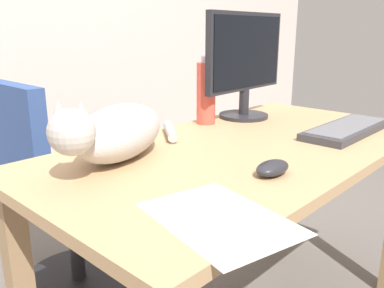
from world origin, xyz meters
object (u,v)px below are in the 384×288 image
object	(u,v)px
monitor	(246,62)
office_chair	(62,208)
computer_mouse	(272,168)
water_bottle	(206,93)
cat	(116,132)
keyboard	(347,129)

from	to	relation	value
monitor	office_chair	bearing A→B (deg)	143.39
computer_mouse	water_bottle	bearing A→B (deg)	57.67
cat	monitor	bearing A→B (deg)	6.54
office_chair	computer_mouse	xyz separation A→B (m)	(0.10, -0.91, 0.36)
office_chair	cat	xyz separation A→B (m)	(-0.09, -0.53, 0.43)
monitor	keyboard	xyz separation A→B (m)	(0.04, -0.42, -0.21)
keyboard	cat	xyz separation A→B (m)	(-0.74, 0.34, 0.07)
monitor	cat	distance (m)	0.72
computer_mouse	office_chair	bearing A→B (deg)	96.28
keyboard	cat	distance (m)	0.82
cat	water_bottle	size ratio (longest dim) A/B	2.25
keyboard	office_chair	bearing A→B (deg)	126.77
monitor	keyboard	bearing A→B (deg)	-84.25
office_chair	cat	size ratio (longest dim) A/B	1.56
keyboard	computer_mouse	world-z (taller)	computer_mouse
keyboard	cat	size ratio (longest dim) A/B	0.77
office_chair	computer_mouse	size ratio (longest dim) A/B	8.14
office_chair	computer_mouse	distance (m)	0.98
office_chair	water_bottle	xyz separation A→B (m)	(0.42, -0.41, 0.47)
keyboard	cat	bearing A→B (deg)	155.60
water_bottle	office_chair	bearing A→B (deg)	135.66
keyboard	water_bottle	distance (m)	0.52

